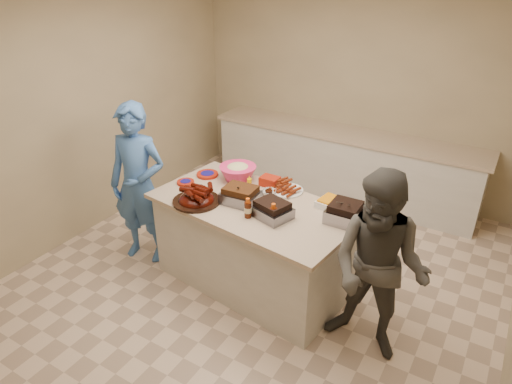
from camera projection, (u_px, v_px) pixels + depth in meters
The scene contains 20 objects.
room at pixel (258, 279), 4.64m from camera, with size 4.50×5.00×2.70m, color tan, non-canonical shape.
back_counter at pixel (342, 164), 6.11m from camera, with size 3.60×0.64×0.90m, color silver, non-canonical shape.
island at pixel (253, 281), 4.61m from camera, with size 1.89×1.00×0.90m, color silver, non-canonical shape.
rib_platter at pixel (197, 202), 4.23m from camera, with size 0.44×0.44×0.18m, color #450B04, non-canonical shape.
pulled_pork_tray at pixel (241, 202), 4.22m from camera, with size 0.34×0.26×0.10m, color #47230F.
brisket_tray at pixel (272, 217), 3.99m from camera, with size 0.31×0.26×0.09m, color black.
roasting_pan at pixel (344, 221), 3.93m from camera, with size 0.29×0.29×0.12m, color gray.
coleslaw_bowl at pixel (238, 180), 4.65m from camera, with size 0.38×0.38×0.26m, color #E12B6A, non-canonical shape.
sausage_plate at pixel (286, 191), 4.42m from camera, with size 0.33×0.33×0.05m, color silver.
mac_cheese_dish at pixel (335, 208), 4.13m from camera, with size 0.31×0.23×0.08m, color orange.
bbq_bottle_a at pixel (248, 217), 3.98m from camera, with size 0.06×0.06×0.18m, color #3D1405.
bbq_bottle_b at pixel (273, 223), 3.89m from camera, with size 0.06×0.06×0.19m, color #3D1405.
mustard_bottle at pixel (249, 187), 4.49m from camera, with size 0.05×0.05×0.13m, color #FBC400.
sauce_bowl at pixel (269, 194), 4.36m from camera, with size 0.14×0.04×0.14m, color silver.
plate_stack_large at pixel (208, 176), 4.73m from camera, with size 0.22×0.22×0.03m, color maroon.
plate_stack_small at pixel (186, 183), 4.57m from camera, with size 0.17×0.17×0.02m, color maroon.
plastic_cup at pixel (230, 172), 4.82m from camera, with size 0.10×0.10×0.10m, color #934C13.
basket_stack at pixel (270, 185), 4.53m from camera, with size 0.18×0.14×0.09m, color maroon.
guest_blue at pixel (148, 254), 5.03m from camera, with size 0.62×1.71×0.41m, color #3F6DB6.
guest_gray at pixel (367, 346), 3.85m from camera, with size 0.78×1.60×0.61m, color #4B4943.
Camera 1 is at (1.89, -3.19, 2.93)m, focal length 32.00 mm.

